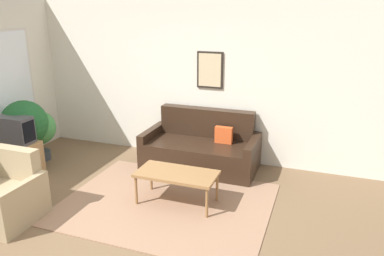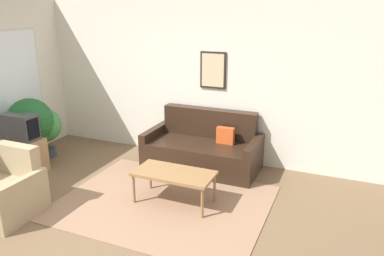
{
  "view_description": "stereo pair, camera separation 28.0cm",
  "coord_description": "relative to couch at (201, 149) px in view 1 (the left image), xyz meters",
  "views": [
    {
      "loc": [
        2.28,
        -3.23,
        2.52
      ],
      "look_at": [
        0.5,
        1.65,
        0.85
      ],
      "focal_mm": 35.0,
      "sensor_mm": 36.0,
      "label": 1
    },
    {
      "loc": [
        2.54,
        -3.13,
        2.52
      ],
      "look_at": [
        0.5,
        1.65,
        0.85
      ],
      "focal_mm": 35.0,
      "sensor_mm": 36.0,
      "label": 2
    }
  ],
  "objects": [
    {
      "name": "coffee_table",
      "position": [
        0.08,
        -1.27,
        0.1
      ],
      "size": [
        1.07,
        0.53,
        0.45
      ],
      "color": "olive",
      "rests_on": "ground_plane"
    },
    {
      "name": "armchair",
      "position": [
        -1.76,
        -2.37,
        -0.02
      ],
      "size": [
        0.8,
        0.76,
        0.85
      ],
      "rotation": [
        0.0,
        0.0,
        0.05
      ],
      "color": "tan",
      "rests_on": "ground_plane"
    },
    {
      "name": "wall_back",
      "position": [
        -0.46,
        0.46,
        1.04
      ],
      "size": [
        8.0,
        0.09,
        2.7
      ],
      "color": "silver",
      "rests_on": "ground_plane"
    },
    {
      "name": "tv",
      "position": [
        -2.57,
        -1.3,
        0.45
      ],
      "size": [
        0.57,
        0.28,
        0.41
      ],
      "color": "#424247",
      "rests_on": "tv_stand"
    },
    {
      "name": "potted_plant_tall",
      "position": [
        -2.69,
        -0.96,
        0.41
      ],
      "size": [
        0.74,
        0.74,
        1.12
      ],
      "color": "#383D42",
      "rests_on": "ground_plane"
    },
    {
      "name": "couch",
      "position": [
        0.0,
        0.0,
        0.0
      ],
      "size": [
        1.84,
        0.9,
        0.93
      ],
      "color": "black",
      "rests_on": "ground_plane"
    },
    {
      "name": "potted_plant_by_window",
      "position": [
        -2.72,
        -0.65,
        0.23
      ],
      "size": [
        0.58,
        0.58,
        0.87
      ],
      "color": "#383D42",
      "rests_on": "ground_plane"
    },
    {
      "name": "ground_plane",
      "position": [
        -0.46,
        -2.22,
        -0.31
      ],
      "size": [
        16.0,
        16.0,
        0.0
      ],
      "primitive_type": "plane",
      "color": "brown"
    },
    {
      "name": "tv_stand",
      "position": [
        -2.57,
        -1.3,
        -0.03
      ],
      "size": [
        0.65,
        0.41,
        0.56
      ],
      "color": "#A87F51",
      "rests_on": "ground_plane"
    },
    {
      "name": "area_rug",
      "position": [
        -0.05,
        -1.34,
        -0.31
      ],
      "size": [
        2.74,
        2.14,
        0.01
      ],
      "color": "#937056",
      "rests_on": "ground_plane"
    }
  ]
}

